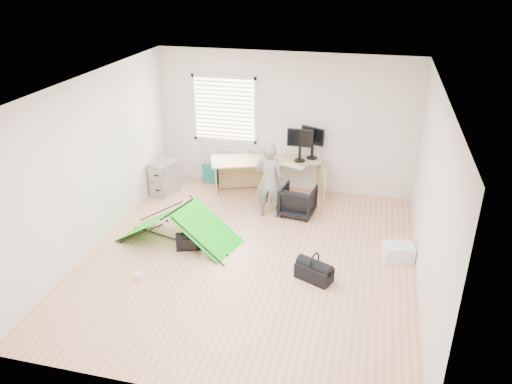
% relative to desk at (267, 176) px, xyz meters
% --- Properties ---
extents(ground, '(5.50, 5.50, 0.00)m').
position_rel_desk_xyz_m(ground, '(0.26, -2.36, -0.36)').
color(ground, tan).
rests_on(ground, ground).
extents(back_wall, '(5.00, 0.02, 2.70)m').
position_rel_desk_xyz_m(back_wall, '(0.26, 0.39, 0.99)').
color(back_wall, silver).
rests_on(back_wall, ground).
extents(window, '(1.20, 0.06, 1.20)m').
position_rel_desk_xyz_m(window, '(-0.94, 0.35, 1.19)').
color(window, silver).
rests_on(window, back_wall).
extents(radiator, '(1.00, 0.12, 0.60)m').
position_rel_desk_xyz_m(radiator, '(-0.94, 0.31, 0.09)').
color(radiator, silver).
rests_on(radiator, back_wall).
extents(desk, '(2.25, 1.37, 0.73)m').
position_rel_desk_xyz_m(desk, '(0.00, 0.00, 0.00)').
color(desk, tan).
rests_on(desk, ground).
extents(filing_cabinet, '(0.56, 0.65, 0.64)m').
position_rel_desk_xyz_m(filing_cabinet, '(-1.98, -0.43, -0.04)').
color(filing_cabinet, '#919496').
rests_on(filing_cabinet, ground).
extents(monitor_left, '(0.49, 0.11, 0.47)m').
position_rel_desk_xyz_m(monitor_left, '(0.62, 0.04, 0.60)').
color(monitor_left, black).
rests_on(monitor_left, desk).
extents(monitor_right, '(0.48, 0.29, 0.46)m').
position_rel_desk_xyz_m(monitor_right, '(0.83, 0.24, 0.60)').
color(monitor_right, black).
rests_on(monitor_right, desk).
extents(keyboard, '(0.47, 0.30, 0.02)m').
position_rel_desk_xyz_m(keyboard, '(0.56, -0.26, 0.38)').
color(keyboard, beige).
rests_on(keyboard, desk).
extents(thermos, '(0.07, 0.07, 0.24)m').
position_rel_desk_xyz_m(thermos, '(1.04, 0.01, 0.48)').
color(thermos, '#B96882').
rests_on(thermos, desk).
extents(office_chair, '(0.65, 0.66, 0.54)m').
position_rel_desk_xyz_m(office_chair, '(0.74, -0.74, -0.10)').
color(office_chair, black).
rests_on(office_chair, ground).
extents(person, '(0.53, 0.37, 1.40)m').
position_rel_desk_xyz_m(person, '(0.24, -0.91, 0.33)').
color(person, slate).
rests_on(person, ground).
extents(kite, '(2.07, 1.32, 0.59)m').
position_rel_desk_xyz_m(kite, '(-0.99, -2.15, -0.07)').
color(kite, '#14CC14').
rests_on(kite, ground).
extents(storage_crate, '(0.52, 0.43, 0.25)m').
position_rel_desk_xyz_m(storage_crate, '(2.48, -1.85, -0.24)').
color(storage_crate, silver).
rests_on(storage_crate, ground).
extents(tote_bag, '(0.35, 0.16, 0.41)m').
position_rel_desk_xyz_m(tote_bag, '(-1.23, 0.26, -0.16)').
color(tote_bag, '#1E7B80').
rests_on(tote_bag, ground).
extents(laptop_bag, '(0.40, 0.24, 0.29)m').
position_rel_desk_xyz_m(laptop_bag, '(-0.75, -2.36, -0.22)').
color(laptop_bag, black).
rests_on(laptop_bag, ground).
extents(white_box, '(0.11, 0.11, 0.10)m').
position_rel_desk_xyz_m(white_box, '(-1.18, -3.29, -0.32)').
color(white_box, silver).
rests_on(white_box, ground).
extents(duffel_bag, '(0.59, 0.46, 0.23)m').
position_rel_desk_xyz_m(duffel_bag, '(1.30, -2.69, -0.25)').
color(duffel_bag, black).
rests_on(duffel_bag, ground).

